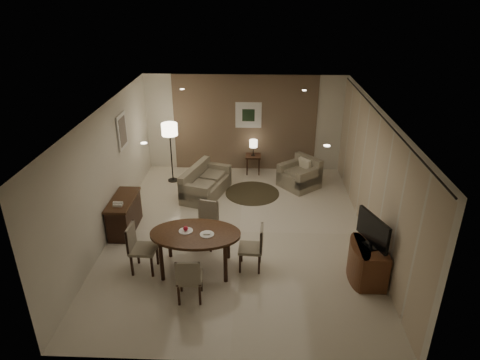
{
  "coord_description": "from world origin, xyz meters",
  "views": [
    {
      "loc": [
        0.33,
        -7.93,
        4.95
      ],
      "look_at": [
        0.0,
        0.2,
        1.15
      ],
      "focal_mm": 32.0,
      "sensor_mm": 36.0,
      "label": 1
    }
  ],
  "objects_px": {
    "tv_cabinet": "(369,262)",
    "armchair": "(299,173)",
    "chair_right": "(250,248)",
    "sofa": "(206,181)",
    "floor_lamp": "(171,153)",
    "console_desk": "(124,214)",
    "side_table": "(253,164)",
    "dining_table": "(196,251)",
    "chair_left": "(144,249)",
    "chair_far": "(205,226)",
    "chair_near": "(190,277)"
  },
  "relations": [
    {
      "from": "chair_left",
      "to": "side_table",
      "type": "xyz_separation_m",
      "value": [
        1.96,
        4.57,
        -0.21
      ]
    },
    {
      "from": "chair_left",
      "to": "side_table",
      "type": "distance_m",
      "value": 4.98
    },
    {
      "from": "console_desk",
      "to": "chair_right",
      "type": "bearing_deg",
      "value": -24.63
    },
    {
      "from": "chair_right",
      "to": "side_table",
      "type": "bearing_deg",
      "value": -177.13
    },
    {
      "from": "tv_cabinet",
      "to": "floor_lamp",
      "type": "distance_m",
      "value": 5.94
    },
    {
      "from": "dining_table",
      "to": "sofa",
      "type": "relative_size",
      "value": 1.07
    },
    {
      "from": "chair_near",
      "to": "sofa",
      "type": "height_order",
      "value": "chair_near"
    },
    {
      "from": "dining_table",
      "to": "tv_cabinet",
      "type": "bearing_deg",
      "value": -3.18
    },
    {
      "from": "sofa",
      "to": "floor_lamp",
      "type": "distance_m",
      "value": 1.35
    },
    {
      "from": "sofa",
      "to": "floor_lamp",
      "type": "relative_size",
      "value": 0.96
    },
    {
      "from": "dining_table",
      "to": "chair_right",
      "type": "relative_size",
      "value": 1.89
    },
    {
      "from": "dining_table",
      "to": "floor_lamp",
      "type": "bearing_deg",
      "value": 106.79
    },
    {
      "from": "dining_table",
      "to": "armchair",
      "type": "xyz_separation_m",
      "value": [
        2.22,
        3.63,
        -0.0
      ]
    },
    {
      "from": "tv_cabinet",
      "to": "chair_right",
      "type": "bearing_deg",
      "value": 173.54
    },
    {
      "from": "tv_cabinet",
      "to": "console_desk",
      "type": "bearing_deg",
      "value": 162.95
    },
    {
      "from": "dining_table",
      "to": "chair_far",
      "type": "relative_size",
      "value": 1.8
    },
    {
      "from": "side_table",
      "to": "dining_table",
      "type": "bearing_deg",
      "value": -102.61
    },
    {
      "from": "console_desk",
      "to": "dining_table",
      "type": "bearing_deg",
      "value": -37.36
    },
    {
      "from": "dining_table",
      "to": "floor_lamp",
      "type": "distance_m",
      "value": 4.06
    },
    {
      "from": "chair_right",
      "to": "sofa",
      "type": "relative_size",
      "value": 0.57
    },
    {
      "from": "console_desk",
      "to": "chair_right",
      "type": "relative_size",
      "value": 1.36
    },
    {
      "from": "chair_far",
      "to": "floor_lamp",
      "type": "bearing_deg",
      "value": 126.64
    },
    {
      "from": "sofa",
      "to": "floor_lamp",
      "type": "height_order",
      "value": "floor_lamp"
    },
    {
      "from": "console_desk",
      "to": "tv_cabinet",
      "type": "xyz_separation_m",
      "value": [
        4.89,
        -1.5,
        -0.03
      ]
    },
    {
      "from": "tv_cabinet",
      "to": "floor_lamp",
      "type": "bearing_deg",
      "value": 136.9
    },
    {
      "from": "tv_cabinet",
      "to": "sofa",
      "type": "relative_size",
      "value": 0.58
    },
    {
      "from": "tv_cabinet",
      "to": "chair_far",
      "type": "bearing_deg",
      "value": 162.67
    },
    {
      "from": "chair_left",
      "to": "tv_cabinet",
      "type": "bearing_deg",
      "value": -88.84
    },
    {
      "from": "dining_table",
      "to": "side_table",
      "type": "bearing_deg",
      "value": 77.39
    },
    {
      "from": "tv_cabinet",
      "to": "chair_left",
      "type": "relative_size",
      "value": 0.96
    },
    {
      "from": "floor_lamp",
      "to": "chair_right",
      "type": "bearing_deg",
      "value": -60.25
    },
    {
      "from": "chair_left",
      "to": "console_desk",
      "type": "bearing_deg",
      "value": 31.27
    },
    {
      "from": "tv_cabinet",
      "to": "armchair",
      "type": "bearing_deg",
      "value": 103.76
    },
    {
      "from": "chair_right",
      "to": "chair_far",
      "type": "bearing_deg",
      "value": -124.78
    },
    {
      "from": "sofa",
      "to": "side_table",
      "type": "distance_m",
      "value": 1.84
    },
    {
      "from": "tv_cabinet",
      "to": "sofa",
      "type": "height_order",
      "value": "sofa"
    },
    {
      "from": "sofa",
      "to": "chair_left",
      "type": "bearing_deg",
      "value": -176.4
    },
    {
      "from": "chair_near",
      "to": "chair_right",
      "type": "xyz_separation_m",
      "value": [
        1.0,
        0.9,
        0.0
      ]
    },
    {
      "from": "console_desk",
      "to": "dining_table",
      "type": "height_order",
      "value": "dining_table"
    },
    {
      "from": "console_desk",
      "to": "armchair",
      "type": "relative_size",
      "value": 1.37
    },
    {
      "from": "armchair",
      "to": "chair_left",
      "type": "bearing_deg",
      "value": -80.63
    },
    {
      "from": "chair_near",
      "to": "floor_lamp",
      "type": "xyz_separation_m",
      "value": [
        -1.17,
        4.7,
        0.37
      ]
    },
    {
      "from": "console_desk",
      "to": "tv_cabinet",
      "type": "height_order",
      "value": "console_desk"
    },
    {
      "from": "dining_table",
      "to": "chair_far",
      "type": "bearing_deg",
      "value": 84.52
    },
    {
      "from": "console_desk",
      "to": "chair_left",
      "type": "relative_size",
      "value": 1.28
    },
    {
      "from": "sofa",
      "to": "side_table",
      "type": "relative_size",
      "value": 2.93
    },
    {
      "from": "chair_right",
      "to": "armchair",
      "type": "xyz_separation_m",
      "value": [
        1.22,
        3.57,
        -0.05
      ]
    },
    {
      "from": "chair_left",
      "to": "sofa",
      "type": "xyz_separation_m",
      "value": [
        0.8,
        3.16,
        -0.11
      ]
    },
    {
      "from": "console_desk",
      "to": "floor_lamp",
      "type": "relative_size",
      "value": 0.74
    },
    {
      "from": "tv_cabinet",
      "to": "armchair",
      "type": "distance_m",
      "value": 3.92
    }
  ]
}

